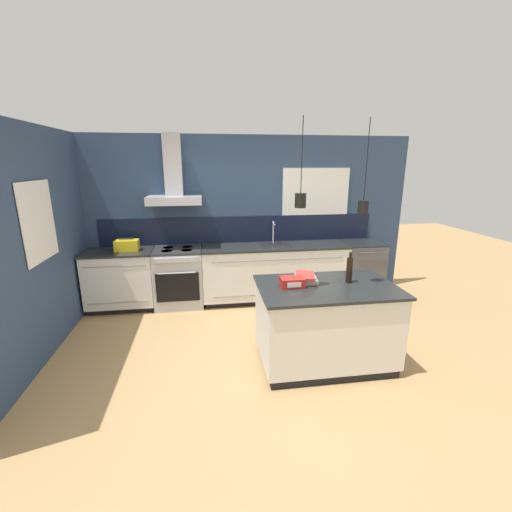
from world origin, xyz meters
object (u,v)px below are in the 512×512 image
(dishwasher, at_px, (360,269))
(bottle_on_island, at_px, (349,270))
(yellow_toolbox, at_px, (127,245))
(oven_range, at_px, (179,277))
(red_supply_box, at_px, (292,282))
(book_stack, at_px, (305,278))

(dishwasher, height_order, bottle_on_island, bottle_on_island)
(bottle_on_island, height_order, yellow_toolbox, bottle_on_island)
(oven_range, bearing_deg, dishwasher, 0.08)
(oven_range, bearing_deg, red_supply_box, -54.64)
(red_supply_box, bearing_deg, oven_range, 125.36)
(bottle_on_island, distance_m, yellow_toolbox, 3.26)
(bottle_on_island, distance_m, book_stack, 0.48)
(red_supply_box, bearing_deg, book_stack, 32.99)
(bottle_on_island, bearing_deg, oven_range, 137.12)
(dishwasher, bearing_deg, red_supply_box, -131.87)
(dishwasher, bearing_deg, yellow_toolbox, 180.00)
(bottle_on_island, bearing_deg, yellow_toolbox, 145.82)
(book_stack, bearing_deg, oven_range, 130.68)
(bottle_on_island, relative_size, yellow_toolbox, 1.01)
(red_supply_box, xyz_separation_m, yellow_toolbox, (-2.05, 1.87, 0.03))
(red_supply_box, relative_size, yellow_toolbox, 0.72)
(book_stack, height_order, red_supply_box, red_supply_box)
(red_supply_box, bearing_deg, dishwasher, 48.13)
(oven_range, xyz_separation_m, dishwasher, (3.00, 0.00, -0.00))
(dishwasher, distance_m, book_stack, 2.36)
(dishwasher, xyz_separation_m, yellow_toolbox, (-3.73, 0.00, 0.54))
(bottle_on_island, bearing_deg, dishwasher, 60.63)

